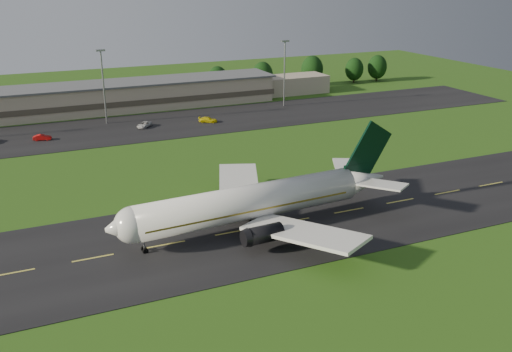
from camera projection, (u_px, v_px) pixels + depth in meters
name	position (u px, v px, depth m)	size (l,w,h in m)	color
ground	(166.00, 245.00, 87.63)	(360.00, 360.00, 0.00)	#264D13
taxiway	(166.00, 245.00, 87.62)	(220.00, 30.00, 0.10)	black
apron	(93.00, 132.00, 149.69)	(260.00, 30.00, 0.10)	black
airliner	(254.00, 202.00, 91.72)	(51.30, 42.10, 15.57)	white
terminal	(101.00, 98.00, 171.65)	(145.00, 16.00, 8.40)	tan
light_mast_centre	(103.00, 78.00, 154.23)	(2.40, 1.20, 20.35)	gray
light_mast_east	(285.00, 65.00, 175.13)	(2.40, 1.20, 20.35)	gray
tree_line	(183.00, 81.00, 191.06)	(192.53, 9.48, 11.04)	black
service_vehicle_b	(42.00, 137.00, 142.15)	(1.53, 4.38, 1.44)	#A90B0B
service_vehicle_c	(144.00, 125.00, 154.22)	(2.39, 5.19, 1.44)	silver
service_vehicle_d	(208.00, 120.00, 159.23)	(2.11, 5.18, 1.50)	yellow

